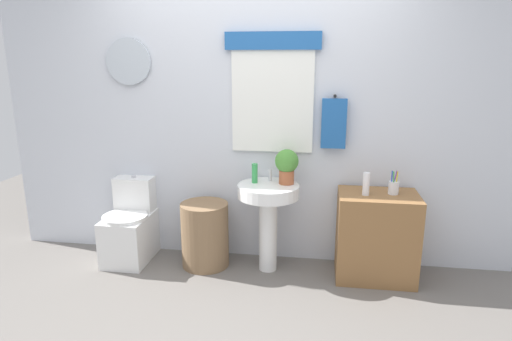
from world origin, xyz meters
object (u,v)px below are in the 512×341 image
(potted_plant, at_px, (287,164))
(pedestal_sink, at_px, (268,207))
(toothbrush_cup, at_px, (394,187))
(toilet, at_px, (131,228))
(laundry_hamper, at_px, (205,235))
(soap_bottle, at_px, (255,173))
(wooden_cabinet, at_px, (376,236))
(lotion_bottle, at_px, (366,184))

(potted_plant, bearing_deg, pedestal_sink, -156.80)
(toothbrush_cup, bearing_deg, potted_plant, 177.28)
(toilet, height_order, laundry_hamper, toilet)
(toilet, bearing_deg, pedestal_sink, -1.41)
(toilet, distance_m, pedestal_sink, 1.25)
(pedestal_sink, bearing_deg, potted_plant, 23.20)
(soap_bottle, bearing_deg, toothbrush_cup, -1.56)
(laundry_hamper, height_order, pedestal_sink, pedestal_sink)
(toilet, height_order, soap_bottle, soap_bottle)
(toilet, height_order, potted_plant, potted_plant)
(wooden_cabinet, distance_m, toothbrush_cup, 0.42)
(soap_bottle, xyz_separation_m, toothbrush_cup, (1.10, -0.03, -0.06))
(wooden_cabinet, height_order, toothbrush_cup, toothbrush_cup)
(wooden_cabinet, height_order, potted_plant, potted_plant)
(toilet, xyz_separation_m, pedestal_sink, (1.22, -0.03, 0.27))
(laundry_hamper, relative_size, pedestal_sink, 0.75)
(pedestal_sink, relative_size, soap_bottle, 4.60)
(pedestal_sink, relative_size, potted_plant, 2.60)
(wooden_cabinet, bearing_deg, soap_bottle, 177.11)
(pedestal_sink, height_order, toothbrush_cup, toothbrush_cup)
(soap_bottle, distance_m, potted_plant, 0.27)
(potted_plant, bearing_deg, lotion_bottle, -9.12)
(wooden_cabinet, height_order, lotion_bottle, lotion_bottle)
(laundry_hamper, xyz_separation_m, pedestal_sink, (0.54, 0.00, 0.28))
(pedestal_sink, bearing_deg, lotion_bottle, -3.00)
(soap_bottle, xyz_separation_m, lotion_bottle, (0.88, -0.09, -0.03))
(potted_plant, bearing_deg, soap_bottle, -177.80)
(laundry_hamper, relative_size, toothbrush_cup, 2.99)
(toilet, relative_size, toothbrush_cup, 3.93)
(pedestal_sink, bearing_deg, toilet, 178.59)
(toilet, relative_size, laundry_hamper, 1.31)
(potted_plant, xyz_separation_m, lotion_bottle, (0.62, -0.10, -0.11))
(lotion_bottle, bearing_deg, pedestal_sink, 177.00)
(toilet, xyz_separation_m, toothbrush_cup, (2.20, -0.01, 0.48))
(laundry_hamper, xyz_separation_m, potted_plant, (0.68, 0.06, 0.63))
(soap_bottle, distance_m, lotion_bottle, 0.89)
(pedestal_sink, height_order, soap_bottle, soap_bottle)
(laundry_hamper, xyz_separation_m, toothbrush_cup, (1.52, 0.02, 0.48))
(potted_plant, bearing_deg, wooden_cabinet, -4.69)
(laundry_hamper, height_order, soap_bottle, soap_bottle)
(soap_bottle, height_order, lotion_bottle, soap_bottle)
(laundry_hamper, bearing_deg, pedestal_sink, 0.00)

